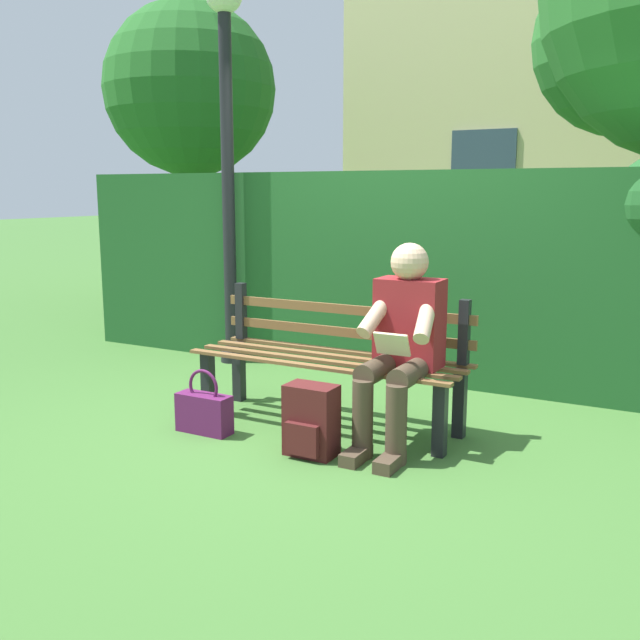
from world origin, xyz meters
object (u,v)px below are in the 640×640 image
at_px(park_bench, 332,359).
at_px(lamp_post, 227,121).
at_px(handbag, 204,411).
at_px(tree_far, 187,96).
at_px(backpack, 311,421).
at_px(person_seated, 401,340).

relative_size(park_bench, lamp_post, 0.56).
bearing_deg(handbag, tree_far, -50.86).
bearing_deg(handbag, lamp_post, -59.71).
bearing_deg(handbag, backpack, 178.66).
distance_m(person_seated, backpack, 0.69).
bearing_deg(handbag, park_bench, -137.19).
relative_size(backpack, tree_far, 0.11).
height_order(backpack, lamp_post, lamp_post).
bearing_deg(park_bench, handbag, 42.81).
xyz_separation_m(person_seated, backpack, (0.37, 0.41, -0.42)).
relative_size(park_bench, handbag, 4.42).
distance_m(handbag, lamp_post, 2.65).
height_order(person_seated, tree_far, tree_far).
xyz_separation_m(park_bench, lamp_post, (1.53, -1.05, 1.61)).
relative_size(backpack, lamp_post, 0.13).
height_order(person_seated, handbag, person_seated).
relative_size(person_seated, lamp_post, 0.37).
distance_m(person_seated, tree_far, 6.11).
xyz_separation_m(handbag, tree_far, (3.31, -4.07, 2.50)).
xyz_separation_m(backpack, tree_far, (4.07, -4.08, 2.44)).
relative_size(handbag, lamp_post, 0.13).
bearing_deg(lamp_post, tree_far, -46.08).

